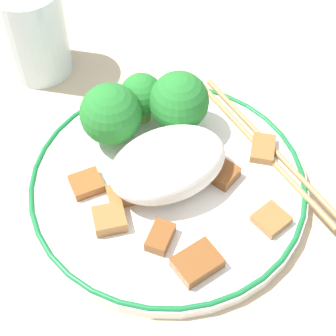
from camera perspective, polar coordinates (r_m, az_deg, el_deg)
name	(u,v)px	position (r m, az deg, el deg)	size (l,w,h in m)	color
ground_plane	(168,189)	(0.53, 0.00, -2.12)	(3.00, 3.00, 0.00)	#C6B28E
plate	(168,184)	(0.52, 0.00, -1.62)	(0.26, 0.26, 0.01)	white
rice_mound	(168,168)	(0.50, -0.02, -0.02)	(0.11, 0.07, 0.05)	white
broccoli_back_left	(179,102)	(0.54, 1.13, 6.76)	(0.06, 0.06, 0.07)	#72AD4C
broccoli_back_center	(141,96)	(0.55, -2.71, 7.36)	(0.04, 0.04, 0.05)	#72AD4C
broccoli_back_right	(111,114)	(0.53, -5.83, 5.45)	(0.06, 0.06, 0.06)	#72AD4C
meat_near_front	(160,237)	(0.48, -0.79, -7.04)	(0.03, 0.03, 0.01)	brown
meat_near_left	(127,191)	(0.51, -4.24, -2.34)	(0.04, 0.03, 0.01)	#9E6633
meat_near_right	(109,219)	(0.49, -5.97, -5.20)	(0.03, 0.03, 0.01)	#9E6633
meat_near_back	(221,172)	(0.52, 5.37, -0.45)	(0.03, 0.04, 0.01)	brown
meat_on_rice_edge	(271,219)	(0.50, 10.44, -5.14)	(0.03, 0.03, 0.01)	#9E6633
meat_mid_left	(263,149)	(0.55, 9.62, 1.96)	(0.04, 0.04, 0.01)	#9E6633
meat_mid_right	(197,263)	(0.47, 2.98, -9.59)	(0.04, 0.03, 0.01)	brown
meat_far_scatter	(86,184)	(0.52, -8.30, -1.59)	(0.03, 0.03, 0.01)	brown
chopsticks	(266,148)	(0.55, 9.95, 2.02)	(0.03, 0.21, 0.01)	#AD8451
drinking_glass	(33,31)	(0.63, -13.52, 13.35)	(0.07, 0.07, 0.10)	silver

